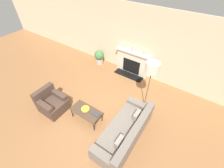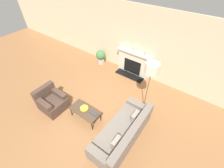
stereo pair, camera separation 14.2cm
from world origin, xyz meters
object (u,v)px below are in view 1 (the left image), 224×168
object	(u,v)px
fireplace	(132,63)
mantel_vase_center_right	(145,53)
floor_lamp	(152,70)
mantel_vase_left	(123,46)
armchair_near	(52,103)
bowl	(85,109)
book	(95,113)
mantel_vase_center_left	(133,49)
potted_plant	(99,57)
coffee_table	(86,112)
couch	(125,132)

from	to	relation	value
fireplace	mantel_vase_center_right	xyz separation A→B (m)	(0.50, 0.01, 0.67)
floor_lamp	mantel_vase_center_right	size ratio (longest dim) A/B	8.41
floor_lamp	mantel_vase_left	world-z (taller)	floor_lamp
armchair_near	mantel_vase_center_right	xyz separation A→B (m)	(1.80, 3.46, 0.89)
bowl	book	world-z (taller)	bowl
mantel_vase_center_left	potted_plant	world-z (taller)	mantel_vase_center_left
coffee_table	potted_plant	size ratio (longest dim) A/B	1.47
armchair_near	mantel_vase_center_right	distance (m)	4.01
book	mantel_vase_center_right	distance (m)	3.14
floor_lamp	potted_plant	distance (m)	3.50
floor_lamp	bowl	bearing A→B (deg)	-131.35
fireplace	mantel_vase_left	world-z (taller)	mantel_vase_left
mantel_vase_left	mantel_vase_center_left	size ratio (longest dim) A/B	0.88
coffee_table	mantel_vase_center_right	distance (m)	3.26
bowl	potted_plant	bearing A→B (deg)	119.82
mantel_vase_center_left	potted_plant	size ratio (longest dim) A/B	0.34
mantel_vase_center_left	fireplace	bearing A→B (deg)	-26.51
fireplace	mantel_vase_left	size ratio (longest dim) A/B	7.77
fireplace	coffee_table	distance (m)	3.11
coffee_table	mantel_vase_center_right	world-z (taller)	mantel_vase_center_right
fireplace	mantel_vase_center_right	world-z (taller)	mantel_vase_center_right
mantel_vase_left	mantel_vase_center_left	bearing A→B (deg)	0.00
armchair_near	mantel_vase_left	distance (m)	3.66
bowl	armchair_near	bearing A→B (deg)	-163.43
potted_plant	armchair_near	bearing A→B (deg)	-83.37
couch	bowl	distance (m)	1.46
armchair_near	mantel_vase_center_left	bearing A→B (deg)	-20.21
book	mantel_vase_center_left	size ratio (longest dim) A/B	1.28
couch	mantel_vase_center_left	size ratio (longest dim) A/B	9.40
mantel_vase_center_right	coffee_table	bearing A→B (deg)	-99.34
book	floor_lamp	bearing A→B (deg)	56.56
mantel_vase_center_right	potted_plant	distance (m)	2.34
armchair_near	mantel_vase_center_left	distance (m)	3.80
book	potted_plant	distance (m)	3.41
couch	potted_plant	size ratio (longest dim) A/B	3.17
coffee_table	fireplace	bearing A→B (deg)	89.74
floor_lamp	potted_plant	world-z (taller)	floor_lamp
couch	floor_lamp	xyz separation A→B (m)	(-0.04, 1.48, 1.32)
mantel_vase_center_right	book	bearing A→B (deg)	-93.60
fireplace	couch	size ratio (longest dim) A/B	0.72
couch	bowl	world-z (taller)	couch
book	mantel_vase_center_right	xyz separation A→B (m)	(0.19, 3.03, 0.77)
coffee_table	potted_plant	distance (m)	3.31
coffee_table	mantel_vase_center_left	bearing A→B (deg)	90.29
fireplace	coffee_table	world-z (taller)	fireplace
mantel_vase_left	potted_plant	size ratio (longest dim) A/B	0.30
bowl	fireplace	bearing A→B (deg)	89.01
fireplace	floor_lamp	size ratio (longest dim) A/B	0.84
coffee_table	floor_lamp	world-z (taller)	floor_lamp
coffee_table	potted_plant	xyz separation A→B (m)	(-1.66, 2.86, -0.00)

